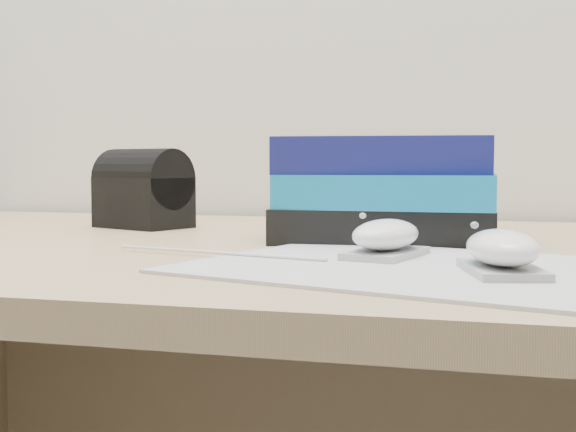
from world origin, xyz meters
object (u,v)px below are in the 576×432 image
(mouse_rear, at_px, (386,238))
(pouch, at_px, (143,190))
(mouse_front, at_px, (502,251))
(book_stack, at_px, (387,190))

(mouse_rear, bearing_deg, pouch, 144.15)
(mouse_rear, xyz_separation_m, pouch, (-0.38, 0.27, 0.03))
(mouse_front, height_order, book_stack, book_stack)
(book_stack, xyz_separation_m, pouch, (-0.35, 0.08, -0.01))
(mouse_rear, xyz_separation_m, book_stack, (-0.03, 0.19, 0.04))
(mouse_front, height_order, pouch, pouch)
(mouse_front, bearing_deg, pouch, 143.32)
(mouse_rear, bearing_deg, book_stack, 98.09)
(book_stack, relative_size, pouch, 1.78)
(mouse_rear, distance_m, pouch, 0.47)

